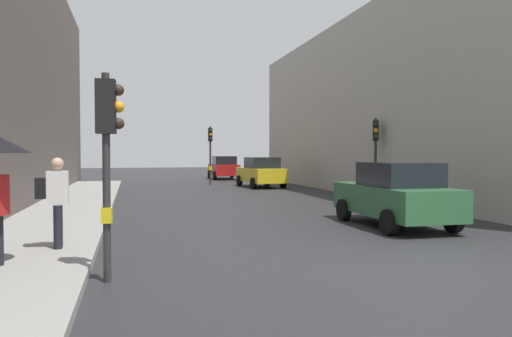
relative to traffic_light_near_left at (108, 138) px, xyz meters
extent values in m
plane|color=#28282B|center=(5.12, -0.30, -2.25)|extent=(120.00, 120.00, 0.00)
cube|color=gray|center=(-1.71, 5.70, -2.17)|extent=(2.77, 40.00, 0.16)
cube|color=#B2ADA3|center=(16.57, 14.54, 2.09)|extent=(12.00, 26.94, 8.68)
cylinder|color=#2D2D2D|center=(-0.03, 0.00, -0.62)|extent=(0.12, 0.12, 3.26)
cube|color=black|center=(-0.03, 0.00, 0.49)|extent=(0.31, 0.26, 0.84)
cube|color=yellow|center=(-0.03, 0.00, -1.20)|extent=(0.17, 0.21, 0.24)
sphere|color=#2D231E|center=(0.16, -0.01, 0.75)|extent=(0.18, 0.18, 0.18)
sphere|color=orange|center=(0.16, -0.01, 0.49)|extent=(0.18, 0.18, 0.18)
sphere|color=#2D231E|center=(0.16, -0.01, 0.23)|extent=(0.18, 0.18, 0.18)
cylinder|color=#2D2D2D|center=(10.27, 10.64, -0.52)|extent=(0.12, 0.12, 3.47)
cube|color=black|center=(10.27, 10.64, 0.70)|extent=(0.34, 0.37, 0.84)
cube|color=yellow|center=(10.27, 10.64, -1.20)|extent=(0.25, 0.23, 0.24)
sphere|color=#2D231E|center=(10.19, 10.47, 0.96)|extent=(0.18, 0.18, 0.18)
sphere|color=orange|center=(10.19, 10.47, 0.70)|extent=(0.18, 0.18, 0.18)
sphere|color=#2D231E|center=(10.19, 10.47, 0.44)|extent=(0.18, 0.18, 0.18)
cylinder|color=#2D2D2D|center=(5.17, 22.64, -0.41)|extent=(0.12, 0.12, 3.68)
cube|color=black|center=(5.17, 22.64, 0.91)|extent=(0.24, 0.30, 0.84)
cube|color=yellow|center=(5.17, 22.64, -1.20)|extent=(0.20, 0.16, 0.24)
sphere|color=#2D231E|center=(5.17, 22.45, 1.17)|extent=(0.18, 0.18, 0.18)
sphere|color=orange|center=(5.17, 22.45, 0.91)|extent=(0.18, 0.18, 0.18)
sphere|color=#2D231E|center=(5.17, 22.45, 0.65)|extent=(0.18, 0.18, 0.18)
cube|color=yellow|center=(7.72, 19.82, -1.53)|extent=(2.11, 4.32, 0.80)
cube|color=black|center=(7.73, 19.58, -0.81)|extent=(1.75, 2.12, 0.64)
cylinder|color=black|center=(6.72, 21.10, -1.93)|extent=(0.27, 0.65, 0.64)
cylinder|color=black|center=(8.51, 21.24, -1.93)|extent=(0.27, 0.65, 0.64)
cylinder|color=black|center=(6.92, 18.41, -1.93)|extent=(0.27, 0.65, 0.64)
cylinder|color=black|center=(8.71, 18.55, -1.93)|extent=(0.27, 0.65, 0.64)
cube|color=#2D6038|center=(7.37, 4.13, -1.53)|extent=(1.84, 4.22, 0.80)
cube|color=black|center=(7.37, 3.88, -0.81)|extent=(1.62, 2.02, 0.64)
cylinder|color=black|center=(6.49, 5.48, -1.93)|extent=(0.23, 0.64, 0.64)
cylinder|color=black|center=(8.29, 5.47, -1.93)|extent=(0.23, 0.64, 0.64)
cylinder|color=black|center=(6.46, 2.79, -1.93)|extent=(0.23, 0.64, 0.64)
cylinder|color=black|center=(8.26, 2.77, -1.93)|extent=(0.23, 0.64, 0.64)
cube|color=red|center=(7.22, 29.09, -1.53)|extent=(1.83, 4.21, 0.80)
cube|color=black|center=(7.22, 28.84, -0.81)|extent=(1.62, 2.01, 0.64)
cylinder|color=black|center=(6.33, 30.45, -1.93)|extent=(0.23, 0.64, 0.64)
cylinder|color=black|center=(8.13, 30.44, -1.93)|extent=(0.23, 0.64, 0.64)
cylinder|color=black|center=(6.31, 27.75, -1.93)|extent=(0.23, 0.64, 0.64)
cylinder|color=black|center=(8.11, 27.74, -1.93)|extent=(0.23, 0.64, 0.64)
cylinder|color=black|center=(-1.06, 2.33, -1.67)|extent=(0.16, 0.16, 0.85)
cylinder|color=black|center=(-1.04, 2.13, -1.67)|extent=(0.16, 0.16, 0.85)
cube|color=silver|center=(-1.05, 2.23, -0.91)|extent=(0.42, 0.29, 0.66)
sphere|color=tan|center=(-1.05, 2.23, -0.44)|extent=(0.24, 0.24, 0.24)
cube|color=black|center=(-1.35, 2.21, -0.91)|extent=(0.22, 0.29, 0.40)
camera|label=1|loc=(0.36, -7.93, -0.22)|focal=34.24mm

